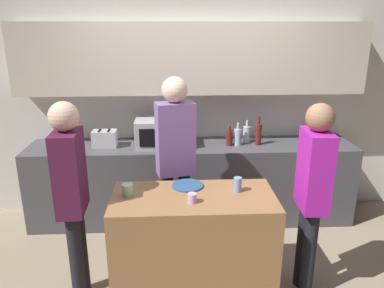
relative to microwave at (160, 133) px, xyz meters
The scene contains 17 objects.
back_wall 0.67m from the microwave, 39.38° to the left, with size 6.40×0.40×2.70m.
back_counter 0.69m from the microwave, ahead, with size 3.60×0.62×0.90m.
kitchen_island 1.42m from the microwave, 76.41° to the right, with size 1.30×0.63×0.89m.
microwave is the anchor object (origin of this frame).
toaster 0.60m from the microwave, behind, with size 0.26×0.16×0.18m.
potted_plant 1.75m from the microwave, ahead, with size 0.14×0.14×0.40m.
bottle_0 0.77m from the microwave, ahead, with size 0.07×0.07×0.22m.
bottle_1 0.86m from the microwave, ahead, with size 0.08×0.08×0.25m.
bottle_2 0.98m from the microwave, ahead, with size 0.08×0.08×0.25m.
bottle_3 1.08m from the microwave, ahead, with size 0.07×0.07×0.32m.
plate_on_island 1.11m from the microwave, 76.13° to the right, with size 0.26×0.26×0.01m.
cup_0 1.23m from the microwave, 100.14° to the right, with size 0.09×0.09×0.09m.
cup_1 1.40m from the microwave, 78.14° to the right, with size 0.07×0.07×0.08m.
cup_2 1.36m from the microwave, 60.83° to the right, with size 0.07×0.07×0.12m.
person_left 1.79m from the microwave, 46.51° to the right, with size 0.21×0.35×1.63m.
person_center 1.44m from the microwave, 115.85° to the right, with size 0.22×0.35×1.66m.
person_right 0.70m from the microwave, 76.17° to the right, with size 0.37×0.26×1.75m.
Camera 1 is at (-0.19, -2.54, 2.18)m, focal length 35.00 mm.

